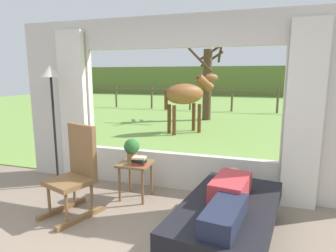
# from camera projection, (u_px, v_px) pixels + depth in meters

# --- Properties ---
(back_wall_with_window) EXTENTS (5.20, 0.12, 2.55)m
(back_wall_with_window) POSITION_uv_depth(u_px,v_px,m) (177.00, 107.00, 4.20)
(back_wall_with_window) COLOR beige
(back_wall_with_window) RESTS_ON ground_plane
(curtain_panel_left) EXTENTS (0.44, 0.10, 2.40)m
(curtain_panel_left) POSITION_uv_depth(u_px,v_px,m) (74.00, 108.00, 4.57)
(curtain_panel_left) COLOR silver
(curtain_panel_left) RESTS_ON ground_plane
(curtain_panel_right) EXTENTS (0.44, 0.10, 2.40)m
(curtain_panel_right) POSITION_uv_depth(u_px,v_px,m) (304.00, 117.00, 3.58)
(curtain_panel_right) COLOR silver
(curtain_panel_right) RESTS_ON ground_plane
(outdoor_pasture_lawn) EXTENTS (36.00, 21.68, 0.02)m
(outdoor_pasture_lawn) POSITION_uv_depth(u_px,v_px,m) (234.00, 108.00, 14.66)
(outdoor_pasture_lawn) COLOR #759E47
(outdoor_pasture_lawn) RESTS_ON ground_plane
(distant_hill_ridge) EXTENTS (36.00, 2.00, 2.40)m
(distant_hill_ridge) POSITION_uv_depth(u_px,v_px,m) (244.00, 81.00, 23.69)
(distant_hill_ridge) COLOR #5E7135
(distant_hill_ridge) RESTS_ON ground_plane
(recliner_sofa) EXTENTS (1.15, 1.82, 0.42)m
(recliner_sofa) POSITION_uv_depth(u_px,v_px,m) (228.00, 221.00, 2.98)
(recliner_sofa) COLOR black
(recliner_sofa) RESTS_ON ground_plane
(reclining_person) EXTENTS (0.43, 1.44, 0.22)m
(reclining_person) POSITION_uv_depth(u_px,v_px,m) (229.00, 196.00, 2.87)
(reclining_person) COLOR #B23338
(reclining_person) RESTS_ON recliner_sofa
(rocking_chair) EXTENTS (0.66, 0.79, 1.12)m
(rocking_chair) POSITION_uv_depth(u_px,v_px,m) (76.00, 171.00, 3.53)
(rocking_chair) COLOR brown
(rocking_chair) RESTS_ON ground_plane
(side_table) EXTENTS (0.44, 0.44, 0.52)m
(side_table) POSITION_uv_depth(u_px,v_px,m) (136.00, 169.00, 3.98)
(side_table) COLOR brown
(side_table) RESTS_ON ground_plane
(potted_plant) EXTENTS (0.22, 0.22, 0.32)m
(potted_plant) POSITION_uv_depth(u_px,v_px,m) (132.00, 148.00, 4.01)
(potted_plant) COLOR #9E6042
(potted_plant) RESTS_ON side_table
(book_stack) EXTENTS (0.20, 0.16, 0.11)m
(book_stack) POSITION_uv_depth(u_px,v_px,m) (139.00, 160.00, 3.87)
(book_stack) COLOR #B22D28
(book_stack) RESTS_ON side_table
(floor_lamp_left) EXTENTS (0.32, 0.32, 1.87)m
(floor_lamp_left) POSITION_uv_depth(u_px,v_px,m) (52.00, 89.00, 4.25)
(floor_lamp_left) COLOR black
(floor_lamp_left) RESTS_ON ground_plane
(horse) EXTENTS (1.55, 1.50, 1.73)m
(horse) POSITION_uv_depth(u_px,v_px,m) (187.00, 94.00, 8.32)
(horse) COLOR brown
(horse) RESTS_ON outdoor_pasture_lawn
(pasture_tree) EXTENTS (1.45, 1.39, 3.33)m
(pasture_tree) POSITION_uv_depth(u_px,v_px,m) (208.00, 81.00, 10.69)
(pasture_tree) COLOR #4C3823
(pasture_tree) RESTS_ON outdoor_pasture_lawn
(pasture_fence_line) EXTENTS (16.10, 0.10, 1.10)m
(pasture_fence_line) POSITION_uv_depth(u_px,v_px,m) (232.00, 96.00, 13.26)
(pasture_fence_line) COLOR brown
(pasture_fence_line) RESTS_ON outdoor_pasture_lawn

